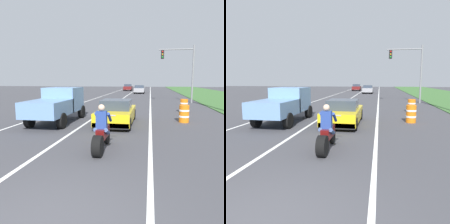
# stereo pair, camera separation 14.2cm
# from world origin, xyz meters

# --- Properties ---
(lane_stripe_left_solid) EXTENTS (0.14, 120.00, 0.01)m
(lane_stripe_left_solid) POSITION_xyz_m (-5.40, 20.00, 0.00)
(lane_stripe_left_solid) COLOR white
(lane_stripe_left_solid) RESTS_ON ground
(lane_stripe_right_solid) EXTENTS (0.14, 120.00, 0.01)m
(lane_stripe_right_solid) POSITION_xyz_m (1.80, 20.00, 0.00)
(lane_stripe_right_solid) COLOR white
(lane_stripe_right_solid) RESTS_ON ground
(lane_stripe_centre_dashed) EXTENTS (0.14, 120.00, 0.01)m
(lane_stripe_centre_dashed) POSITION_xyz_m (-1.80, 20.00, 0.00)
(lane_stripe_centre_dashed) COLOR white
(lane_stripe_centre_dashed) RESTS_ON ground
(motorcycle_with_rider) EXTENTS (0.70, 2.21, 1.62)m
(motorcycle_with_rider) POSITION_xyz_m (0.15, 4.23, 0.59)
(motorcycle_with_rider) COLOR black
(motorcycle_with_rider) RESTS_ON ground
(sports_car_yellow) EXTENTS (1.84, 4.30, 1.37)m
(sports_car_yellow) POSITION_xyz_m (-0.05, 9.07, 0.63)
(sports_car_yellow) COLOR yellow
(sports_car_yellow) RESTS_ON ground
(pickup_truck_left_lane_light_blue) EXTENTS (2.02, 4.80, 1.98)m
(pickup_truck_left_lane_light_blue) POSITION_xyz_m (-3.47, 9.04, 1.11)
(pickup_truck_left_lane_light_blue) COLOR #6B93C6
(pickup_truck_left_lane_light_blue) RESTS_ON ground
(traffic_light_mast_near) EXTENTS (3.66, 0.34, 6.00)m
(traffic_light_mast_near) POSITION_xyz_m (5.05, 21.81, 3.93)
(traffic_light_mast_near) COLOR gray
(traffic_light_mast_near) RESTS_ON ground
(construction_barrel_nearest) EXTENTS (0.58, 0.58, 1.00)m
(construction_barrel_nearest) POSITION_xyz_m (3.70, 10.20, 0.50)
(construction_barrel_nearest) COLOR orange
(construction_barrel_nearest) RESTS_ON ground
(construction_barrel_mid) EXTENTS (0.58, 0.58, 1.00)m
(construction_barrel_mid) POSITION_xyz_m (4.28, 14.37, 0.50)
(construction_barrel_mid) COLOR orange
(construction_barrel_mid) RESTS_ON ground
(distant_car_far_ahead) EXTENTS (1.80, 4.00, 1.50)m
(distant_car_far_ahead) POSITION_xyz_m (-0.17, 38.16, 0.77)
(distant_car_far_ahead) COLOR #99999E
(distant_car_far_ahead) RESTS_ON ground
(distant_car_further_ahead) EXTENTS (1.80, 4.00, 1.50)m
(distant_car_further_ahead) POSITION_xyz_m (-3.26, 48.29, 0.77)
(distant_car_further_ahead) COLOR maroon
(distant_car_further_ahead) RESTS_ON ground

